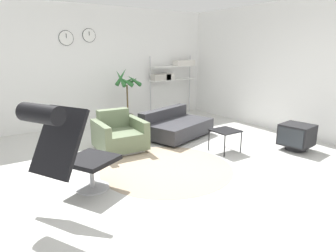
{
  "coord_description": "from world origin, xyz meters",
  "views": [
    {
      "loc": [
        -2.61,
        -4.02,
        1.81
      ],
      "look_at": [
        0.09,
        0.03,
        0.55
      ],
      "focal_mm": 32.0,
      "sensor_mm": 36.0,
      "label": 1
    }
  ],
  "objects_px": {
    "couch_low": "(176,127)",
    "shelf_unit": "(173,72)",
    "crt_television": "(297,136)",
    "lounge_chair": "(67,143)",
    "armchair_red": "(119,136)",
    "side_table": "(225,132)",
    "potted_plant": "(127,98)"
  },
  "relations": [
    {
      "from": "lounge_chair",
      "to": "armchair_red",
      "type": "xyz_separation_m",
      "value": [
        1.31,
        1.44,
        -0.48
      ]
    },
    {
      "from": "side_table",
      "to": "shelf_unit",
      "type": "distance_m",
      "value": 3.33
    },
    {
      "from": "armchair_red",
      "to": "crt_television",
      "type": "relative_size",
      "value": 1.47
    },
    {
      "from": "potted_plant",
      "to": "shelf_unit",
      "type": "relative_size",
      "value": 0.85
    },
    {
      "from": "armchair_red",
      "to": "potted_plant",
      "type": "xyz_separation_m",
      "value": [
        0.92,
        1.5,
        0.42
      ]
    },
    {
      "from": "armchair_red",
      "to": "couch_low",
      "type": "height_order",
      "value": "armchair_red"
    },
    {
      "from": "potted_plant",
      "to": "lounge_chair",
      "type": "bearing_deg",
      "value": -127.28
    },
    {
      "from": "couch_low",
      "to": "side_table",
      "type": "distance_m",
      "value": 1.3
    },
    {
      "from": "potted_plant",
      "to": "shelf_unit",
      "type": "xyz_separation_m",
      "value": [
        1.58,
        0.42,
        0.51
      ]
    },
    {
      "from": "couch_low",
      "to": "shelf_unit",
      "type": "bearing_deg",
      "value": -140.55
    },
    {
      "from": "crt_television",
      "to": "shelf_unit",
      "type": "height_order",
      "value": "shelf_unit"
    },
    {
      "from": "lounge_chair",
      "to": "side_table",
      "type": "height_order",
      "value": "lounge_chair"
    },
    {
      "from": "armchair_red",
      "to": "side_table",
      "type": "height_order",
      "value": "armchair_red"
    },
    {
      "from": "lounge_chair",
      "to": "potted_plant",
      "type": "xyz_separation_m",
      "value": [
        2.24,
        2.94,
        -0.06
      ]
    },
    {
      "from": "armchair_red",
      "to": "couch_low",
      "type": "relative_size",
      "value": 0.54
    },
    {
      "from": "lounge_chair",
      "to": "armchair_red",
      "type": "distance_m",
      "value": 2.01
    },
    {
      "from": "lounge_chair",
      "to": "potted_plant",
      "type": "distance_m",
      "value": 3.69
    },
    {
      "from": "side_table",
      "to": "potted_plant",
      "type": "xyz_separation_m",
      "value": [
        -0.62,
        2.65,
        0.32
      ]
    },
    {
      "from": "lounge_chair",
      "to": "couch_low",
      "type": "bearing_deg",
      "value": 92.24
    },
    {
      "from": "armchair_red",
      "to": "crt_television",
      "type": "bearing_deg",
      "value": 149.41
    },
    {
      "from": "couch_low",
      "to": "potted_plant",
      "type": "bearing_deg",
      "value": -90.29
    },
    {
      "from": "armchair_red",
      "to": "crt_television",
      "type": "height_order",
      "value": "armchair_red"
    },
    {
      "from": "crt_television",
      "to": "shelf_unit",
      "type": "distance_m",
      "value": 3.85
    },
    {
      "from": "side_table",
      "to": "crt_television",
      "type": "bearing_deg",
      "value": -29.57
    },
    {
      "from": "lounge_chair",
      "to": "crt_television",
      "type": "distance_m",
      "value": 4.06
    },
    {
      "from": "armchair_red",
      "to": "side_table",
      "type": "relative_size",
      "value": 1.97
    },
    {
      "from": "couch_low",
      "to": "crt_television",
      "type": "height_order",
      "value": "couch_low"
    },
    {
      "from": "crt_television",
      "to": "shelf_unit",
      "type": "bearing_deg",
      "value": -5.4
    },
    {
      "from": "side_table",
      "to": "armchair_red",
      "type": "bearing_deg",
      "value": 143.04
    },
    {
      "from": "couch_low",
      "to": "crt_television",
      "type": "relative_size",
      "value": 2.74
    },
    {
      "from": "lounge_chair",
      "to": "armchair_red",
      "type": "relative_size",
      "value": 1.43
    },
    {
      "from": "potted_plant",
      "to": "side_table",
      "type": "bearing_deg",
      "value": -76.95
    }
  ]
}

